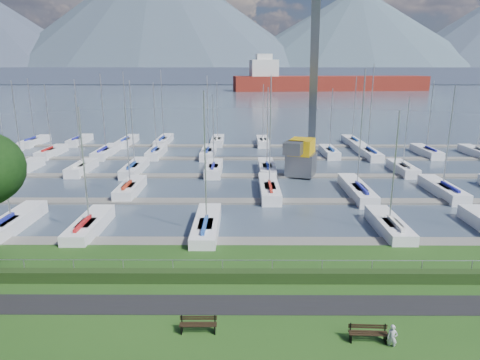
{
  "coord_description": "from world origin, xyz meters",
  "views": [
    {
      "loc": [
        0.16,
        -23.55,
        12.44
      ],
      "look_at": [
        0.0,
        12.0,
        3.0
      ],
      "focal_mm": 32.0,
      "sensor_mm": 36.0,
      "label": 1
    }
  ],
  "objects_px": {
    "bench_right": "(368,333)",
    "crane": "(305,128)",
    "bench_left": "(198,324)",
    "person": "(392,335)"
  },
  "relations": [
    {
      "from": "person",
      "to": "bench_right",
      "type": "bearing_deg",
      "value": 178.27
    },
    {
      "from": "bench_right",
      "to": "crane",
      "type": "xyz_separation_m",
      "value": [
        1.61,
        33.53,
        4.91
      ]
    },
    {
      "from": "bench_right",
      "to": "person",
      "type": "bearing_deg",
      "value": -20.36
    },
    {
      "from": "bench_left",
      "to": "person",
      "type": "distance_m",
      "value": 9.04
    },
    {
      "from": "crane",
      "to": "person",
      "type": "bearing_deg",
      "value": -70.57
    },
    {
      "from": "bench_right",
      "to": "crane",
      "type": "distance_m",
      "value": 33.93
    },
    {
      "from": "bench_right",
      "to": "person",
      "type": "distance_m",
      "value": 1.09
    },
    {
      "from": "bench_left",
      "to": "bench_right",
      "type": "distance_m",
      "value": 8.02
    },
    {
      "from": "bench_left",
      "to": "bench_right",
      "type": "xyz_separation_m",
      "value": [
        7.99,
        -0.66,
        0.0
      ]
    },
    {
      "from": "bench_right",
      "to": "crane",
      "type": "bearing_deg",
      "value": 89.84
    }
  ]
}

